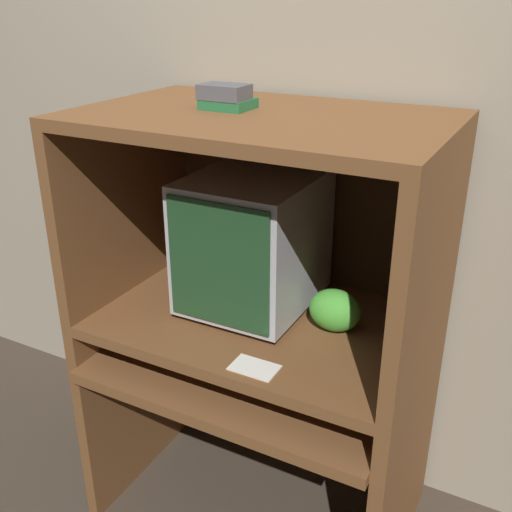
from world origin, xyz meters
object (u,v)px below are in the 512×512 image
snack_bag (335,310)px  book_stack (226,97)px  mouse (294,385)px  crt_monitor (253,241)px  keyboard (216,363)px

snack_bag → book_stack: bearing=-176.7°
mouse → snack_bag: size_ratio=0.36×
crt_monitor → book_stack: 0.44m
crt_monitor → mouse: 0.45m
mouse → book_stack: bearing=156.4°
keyboard → book_stack: size_ratio=3.08×
crt_monitor → keyboard: size_ratio=1.04×
keyboard → snack_bag: 0.41m
crt_monitor → snack_bag: 0.33m
crt_monitor → mouse: crt_monitor is taller
keyboard → snack_bag: snack_bag is taller
crt_monitor → keyboard: 0.40m
snack_bag → book_stack: 0.69m
mouse → keyboard: bearing=-177.5°
crt_monitor → book_stack: bearing=-141.8°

